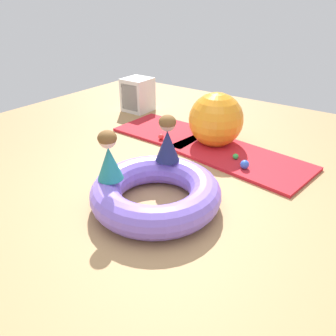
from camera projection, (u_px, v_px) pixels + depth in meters
ground_plane at (163, 210)px, 3.19m from camera, size 8.00×8.00×0.00m
gym_mat_front at (240, 158)px, 4.15m from camera, size 1.83×1.08×0.04m
gym_mat_near_right at (164, 130)px, 4.97m from camera, size 1.27×0.93×0.04m
inflatable_cushion at (156, 193)px, 3.18m from camera, size 1.25×1.25×0.30m
child_in_navy at (167, 139)px, 3.36m from camera, size 0.34×0.34×0.48m
child_in_teal at (109, 156)px, 3.02m from camera, size 0.30×0.30×0.48m
play_ball_green at (236, 156)px, 4.06m from camera, size 0.07×0.07×0.07m
play_ball_red at (161, 137)px, 4.60m from camera, size 0.08×0.08×0.08m
play_ball_teal at (199, 128)px, 4.89m from camera, size 0.09×0.09×0.09m
play_ball_blue at (245, 164)px, 3.83m from camera, size 0.10×0.10×0.10m
exercise_ball_large at (216, 120)px, 4.38m from camera, size 0.72×0.72×0.72m
storage_cube at (137, 95)px, 5.73m from camera, size 0.44×0.44×0.56m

